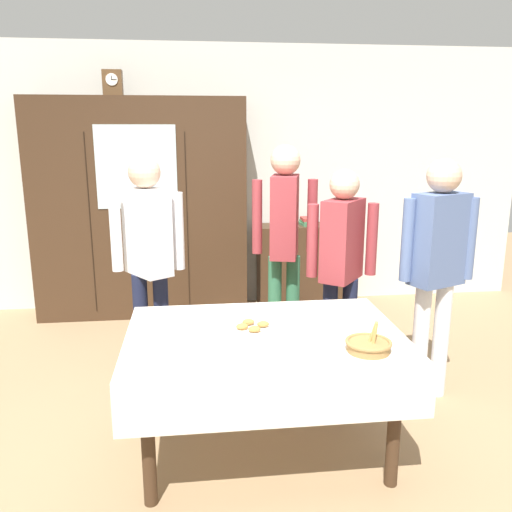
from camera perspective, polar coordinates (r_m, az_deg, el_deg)
name	(u,v)px	position (r m, az deg, el deg)	size (l,w,h in m)	color
ground_plane	(260,430)	(3.50, 0.41, -18.37)	(12.00, 12.00, 0.00)	#997A56
back_wall	(229,178)	(5.64, -2.97, 8.40)	(6.40, 0.10, 2.70)	silver
dining_table	(265,352)	(3.00, 1.00, -10.33)	(1.54, 1.08, 0.74)	#3D2819
wall_cabinet	(141,209)	(5.39, -12.35, 4.97)	(2.08, 0.46, 2.16)	#3D2819
mantel_clock	(113,83)	(5.37, -15.26, 17.63)	(0.18, 0.11, 0.24)	brown
bookshelf_low	(306,265)	(5.66, 5.46, -0.99)	(1.03, 0.35, 0.88)	#3D2819
book_stack	(307,221)	(5.56, 5.57, 3.75)	(0.16, 0.22, 0.08)	#3D754C
tea_cup_far_left	(306,336)	(2.89, 5.48, -8.63)	(0.13, 0.13, 0.06)	white
tea_cup_mid_right	(300,324)	(3.05, 4.80, -7.39)	(0.13, 0.13, 0.06)	white
tea_cup_mid_left	(173,351)	(2.72, -8.94, -10.15)	(0.13, 0.13, 0.06)	white
tea_cup_front_edge	(170,333)	(2.95, -9.33, -8.26)	(0.13, 0.13, 0.06)	white
bread_basket	(369,345)	(2.80, 12.10, -9.41)	(0.24, 0.24, 0.16)	#9E7542
pastry_plate	(252,328)	(3.02, -0.43, -7.80)	(0.28, 0.28, 0.05)	white
spoon_mid_right	(206,345)	(2.83, -5.44, -9.63)	(0.12, 0.02, 0.01)	silver
spoon_near_left	(363,322)	(3.20, 11.50, -7.03)	(0.12, 0.02, 0.01)	silver
person_behind_table_left	(285,231)	(4.19, 3.11, 2.73)	(0.52, 0.40, 1.74)	#33704C
person_by_cabinet	(148,248)	(3.87, -11.62, 0.86)	(0.52, 0.41, 1.68)	#191E38
person_beside_shelf	(437,256)	(3.75, 19.06, -0.04)	(0.52, 0.32, 1.67)	silver
person_near_right_end	(342,256)	(3.87, 9.27, 0.00)	(0.52, 0.41, 1.58)	#191E38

